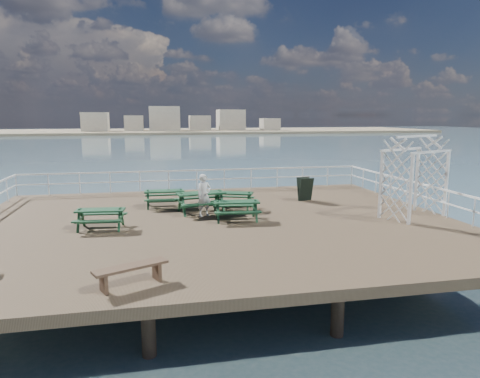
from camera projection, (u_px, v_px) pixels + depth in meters
name	position (u px, v px, depth m)	size (l,w,h in m)	color
ground	(216.00, 224.00, 16.15)	(18.00, 14.00, 0.30)	brown
sea_backdrop	(195.00, 128.00, 148.10)	(300.00, 300.00, 9.20)	#466876
railing	(205.00, 187.00, 18.44)	(17.77, 13.76, 1.10)	white
picnic_table_a	(165.00, 195.00, 18.44)	(1.71, 1.38, 0.82)	#143920
picnic_table_b	(233.00, 197.00, 18.06)	(2.02, 1.84, 0.80)	#143920
picnic_table_c	(201.00, 198.00, 17.37)	(2.17, 1.86, 0.94)	#143920
picnic_table_d	(100.00, 215.00, 14.86)	(1.76, 1.48, 0.80)	#143920
picnic_table_e	(236.00, 206.00, 16.11)	(1.83, 1.53, 0.83)	#143920
flat_bench_far	(131.00, 271.00, 9.90)	(1.74, 1.10, 0.50)	brown
trellis_arbor	(414.00, 181.00, 16.47)	(2.88, 2.26, 3.17)	white
sandwich_board	(305.00, 189.00, 19.82)	(0.73, 0.58, 1.09)	black
person	(204.00, 195.00, 16.73)	(0.60, 0.40, 1.66)	silver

